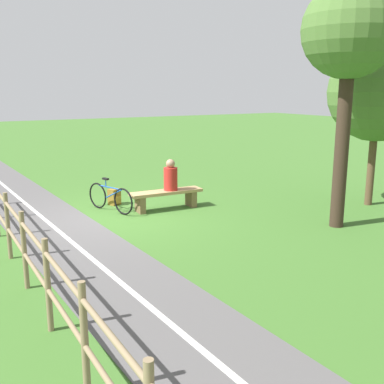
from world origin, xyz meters
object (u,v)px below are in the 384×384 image
(person_seated, at_px, (171,177))
(backpack, at_px, (115,197))
(tree_by_path, at_px, (378,93))
(bicycle, at_px, (110,198))
(bench, at_px, (166,196))
(tree_near_bench, at_px, (350,34))

(person_seated, relative_size, backpack, 1.87)
(tree_by_path, bearing_deg, person_seated, -26.13)
(bicycle, bearing_deg, bench, 48.97)
(backpack, xyz_separation_m, tree_near_bench, (-3.74, 4.63, 4.10))
(person_seated, height_order, backpack, person_seated)
(bicycle, relative_size, backpack, 3.72)
(bench, xyz_separation_m, person_seated, (-0.13, 0.01, 0.52))
(bench, bearing_deg, tree_near_bench, 131.96)
(backpack, height_order, tree_by_path, tree_by_path)
(bench, distance_m, bicycle, 1.49)
(bench, distance_m, tree_near_bench, 5.91)
(person_seated, relative_size, tree_near_bench, 0.15)
(bench, xyz_separation_m, bicycle, (1.38, -0.56, 0.01))
(person_seated, bearing_deg, bench, -0.00)
(backpack, bearing_deg, tree_near_bench, 128.97)
(bench, height_order, tree_by_path, tree_by_path)
(tree_near_bench, bearing_deg, tree_by_path, -157.44)
(backpack, relative_size, tree_near_bench, 0.08)
(tree_near_bench, xyz_separation_m, tree_by_path, (-2.38, -0.99, -1.24))
(backpack, distance_m, tree_by_path, 7.68)
(bicycle, height_order, tree_by_path, tree_by_path)
(backpack, distance_m, tree_near_bench, 7.23)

